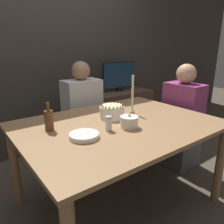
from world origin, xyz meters
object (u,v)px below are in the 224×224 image
person_woman_floral (181,124)px  sugar_shaker (109,123)px  sugar_bowl (129,122)px  candle (132,98)px  bottle (49,120)px  cake (112,112)px  tv_monitor (119,76)px  person_man_blue_shirt (83,122)px

person_woman_floral → sugar_shaker: bearing=98.3°
sugar_bowl → candle: bearing=44.2°
sugar_shaker → bottle: bearing=143.1°
cake → tv_monitor: tv_monitor is taller
sugar_bowl → sugar_shaker: bearing=164.1°
cake → sugar_shaker: 0.29m
sugar_shaker → candle: bearing=26.8°
person_man_blue_shirt → tv_monitor: 0.95m
sugar_bowl → tv_monitor: 1.53m
person_man_blue_shirt → person_woman_floral: bearing=141.4°
candle → cake: bearing=179.1°
bottle → person_man_blue_shirt: bearing=44.6°
person_woman_floral → candle: bearing=86.2°
sugar_bowl → sugar_shaker: (-0.16, 0.04, 0.01)m
sugar_shaker → person_woman_floral: bearing=8.3°
bottle → person_woman_floral: bearing=-3.5°
tv_monitor → person_man_blue_shirt: bearing=-157.0°
cake → bottle: size_ratio=1.01×
cake → candle: 0.24m
cake → sugar_bowl: cake is taller
person_woman_floral → sugar_bowl: bearing=102.2°
bottle → tv_monitor: bearing=33.8°
sugar_shaker → bottle: size_ratio=0.52×
tv_monitor → sugar_bowl: bearing=-126.1°
bottle → person_woman_floral: person_woman_floral is taller
cake → sugar_bowl: (-0.04, -0.26, -0.01)m
person_man_blue_shirt → cake: bearing=83.6°
cake → sugar_shaker: bearing=-132.1°
candle → sugar_shaker: bearing=-153.2°
candle → tv_monitor: 1.16m
candle → person_man_blue_shirt: person_man_blue_shirt is taller
person_woman_floral → bottle: bearing=86.5°
person_man_blue_shirt → person_woman_floral: (0.86, -0.68, -0.01)m
sugar_bowl → bottle: 0.58m
sugar_shaker → bottle: 0.43m
cake → bottle: (-0.53, 0.04, 0.02)m
candle → bottle: 0.76m
person_man_blue_shirt → tv_monitor: (0.79, 0.33, 0.41)m
person_man_blue_shirt → bottle: bearing=44.6°
cake → person_woman_floral: (0.93, -0.05, -0.30)m
candle → tv_monitor: size_ratio=0.62×
candle → bottle: (-0.76, 0.04, -0.07)m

